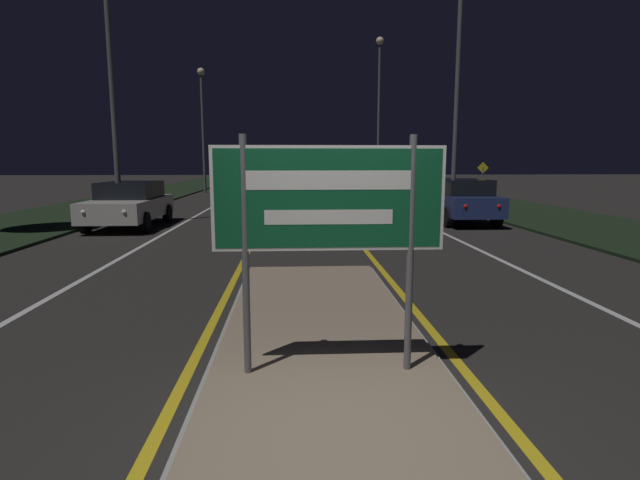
{
  "coord_description": "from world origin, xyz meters",
  "views": [
    {
      "loc": [
        -0.33,
        -3.32,
        2.13
      ],
      "look_at": [
        0.0,
        2.82,
        1.17
      ],
      "focal_mm": 28.0,
      "sensor_mm": 36.0,
      "label": 1
    }
  ],
  "objects_px": {
    "streetlight_right_far": "(379,92)",
    "car_receding_1": "(345,186)",
    "streetlight_right_near": "(459,47)",
    "highway_sign": "(329,208)",
    "car_approaching_0": "(130,204)",
    "streetlight_left_near": "(110,52)",
    "warning_sign": "(482,177)",
    "streetlight_left_far": "(202,114)",
    "car_receding_0": "(460,200)"
  },
  "relations": [
    {
      "from": "highway_sign",
      "to": "car_receding_0",
      "type": "bearing_deg",
      "value": 66.3
    },
    {
      "from": "streetlight_right_near",
      "to": "warning_sign",
      "type": "distance_m",
      "value": 8.54
    },
    {
      "from": "car_receding_0",
      "to": "warning_sign",
      "type": "relative_size",
      "value": 2.15
    },
    {
      "from": "streetlight_right_near",
      "to": "car_receding_0",
      "type": "xyz_separation_m",
      "value": [
        -0.72,
        -3.04,
        -5.81
      ]
    },
    {
      "from": "streetlight_right_near",
      "to": "car_receding_0",
      "type": "height_order",
      "value": "streetlight_right_near"
    },
    {
      "from": "car_receding_1",
      "to": "car_approaching_0",
      "type": "bearing_deg",
      "value": -126.45
    },
    {
      "from": "highway_sign",
      "to": "streetlight_right_far",
      "type": "height_order",
      "value": "streetlight_right_far"
    },
    {
      "from": "highway_sign",
      "to": "streetlight_right_near",
      "type": "xyz_separation_m",
      "value": [
        6.27,
        15.68,
        4.91
      ]
    },
    {
      "from": "highway_sign",
      "to": "streetlight_right_far",
      "type": "distance_m",
      "value": 34.59
    },
    {
      "from": "streetlight_right_near",
      "to": "streetlight_right_far",
      "type": "relative_size",
      "value": 0.98
    },
    {
      "from": "car_receding_0",
      "to": "car_approaching_0",
      "type": "relative_size",
      "value": 0.98
    },
    {
      "from": "streetlight_right_near",
      "to": "car_receding_1",
      "type": "xyz_separation_m",
      "value": [
        -3.64,
        7.76,
        -5.83
      ]
    },
    {
      "from": "highway_sign",
      "to": "streetlight_left_far",
      "type": "bearing_deg",
      "value": 101.9
    },
    {
      "from": "car_receding_0",
      "to": "car_approaching_0",
      "type": "height_order",
      "value": "car_receding_0"
    },
    {
      "from": "streetlight_right_near",
      "to": "streetlight_right_far",
      "type": "xyz_separation_m",
      "value": [
        -0.11,
        17.88,
        0.71
      ]
    },
    {
      "from": "highway_sign",
      "to": "warning_sign",
      "type": "height_order",
      "value": "highway_sign"
    },
    {
      "from": "streetlight_right_far",
      "to": "warning_sign",
      "type": "bearing_deg",
      "value": -73.72
    },
    {
      "from": "streetlight_right_near",
      "to": "car_receding_0",
      "type": "bearing_deg",
      "value": -103.25
    },
    {
      "from": "streetlight_left_far",
      "to": "warning_sign",
      "type": "height_order",
      "value": "streetlight_left_far"
    },
    {
      "from": "streetlight_left_far",
      "to": "car_receding_1",
      "type": "height_order",
      "value": "streetlight_left_far"
    },
    {
      "from": "streetlight_left_near",
      "to": "car_approaching_0",
      "type": "height_order",
      "value": "streetlight_left_near"
    },
    {
      "from": "streetlight_left_far",
      "to": "warning_sign",
      "type": "xyz_separation_m",
      "value": [
        16.19,
        -9.38,
        -4.08
      ]
    },
    {
      "from": "car_approaching_0",
      "to": "warning_sign",
      "type": "bearing_deg",
      "value": 31.08
    },
    {
      "from": "highway_sign",
      "to": "car_approaching_0",
      "type": "relative_size",
      "value": 0.51
    },
    {
      "from": "car_receding_1",
      "to": "warning_sign",
      "type": "distance_m",
      "value": 7.38
    },
    {
      "from": "streetlight_left_far",
      "to": "streetlight_right_near",
      "type": "height_order",
      "value": "streetlight_right_near"
    },
    {
      "from": "car_approaching_0",
      "to": "warning_sign",
      "type": "distance_m",
      "value": 18.03
    },
    {
      "from": "warning_sign",
      "to": "streetlight_right_near",
      "type": "bearing_deg",
      "value": -120.86
    },
    {
      "from": "highway_sign",
      "to": "car_approaching_0",
      "type": "distance_m",
      "value": 13.45
    },
    {
      "from": "streetlight_right_near",
      "to": "highway_sign",
      "type": "bearing_deg",
      "value": -111.78
    },
    {
      "from": "streetlight_left_near",
      "to": "car_receding_1",
      "type": "xyz_separation_m",
      "value": [
        8.77,
        11.08,
        -4.83
      ]
    },
    {
      "from": "streetlight_right_near",
      "to": "car_receding_1",
      "type": "relative_size",
      "value": 2.57
    },
    {
      "from": "highway_sign",
      "to": "streetlight_right_near",
      "type": "relative_size",
      "value": 0.21
    },
    {
      "from": "highway_sign",
      "to": "streetlight_left_far",
      "type": "distance_m",
      "value": 31.7
    },
    {
      "from": "car_receding_1",
      "to": "car_approaching_0",
      "type": "distance_m",
      "value": 14.07
    },
    {
      "from": "streetlight_left_near",
      "to": "streetlight_left_far",
      "type": "distance_m",
      "value": 18.46
    },
    {
      "from": "streetlight_right_near",
      "to": "car_approaching_0",
      "type": "distance_m",
      "value": 13.81
    },
    {
      "from": "streetlight_right_far",
      "to": "car_receding_1",
      "type": "distance_m",
      "value": 12.56
    },
    {
      "from": "streetlight_left_near",
      "to": "car_receding_0",
      "type": "height_order",
      "value": "streetlight_left_near"
    },
    {
      "from": "streetlight_right_far",
      "to": "car_receding_1",
      "type": "relative_size",
      "value": 2.61
    },
    {
      "from": "car_receding_1",
      "to": "streetlight_right_near",
      "type": "bearing_deg",
      "value": -64.85
    },
    {
      "from": "car_receding_1",
      "to": "warning_sign",
      "type": "relative_size",
      "value": 2.11
    },
    {
      "from": "car_receding_0",
      "to": "warning_sign",
      "type": "bearing_deg",
      "value": 64.72
    },
    {
      "from": "streetlight_right_far",
      "to": "car_receding_0",
      "type": "xyz_separation_m",
      "value": [
        -0.61,
        -20.93,
        -6.51
      ]
    },
    {
      "from": "streetlight_right_far",
      "to": "car_receding_0",
      "type": "distance_m",
      "value": 21.93
    },
    {
      "from": "highway_sign",
      "to": "warning_sign",
      "type": "bearing_deg",
      "value": 65.65
    },
    {
      "from": "warning_sign",
      "to": "car_approaching_0",
      "type": "bearing_deg",
      "value": -148.92
    },
    {
      "from": "streetlight_left_far",
      "to": "highway_sign",
      "type": "bearing_deg",
      "value": -78.1
    },
    {
      "from": "streetlight_left_near",
      "to": "car_receding_0",
      "type": "distance_m",
      "value": 12.64
    },
    {
      "from": "highway_sign",
      "to": "car_receding_1",
      "type": "bearing_deg",
      "value": 83.62
    }
  ]
}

